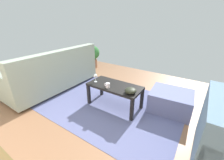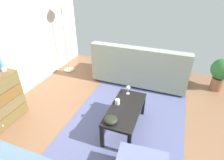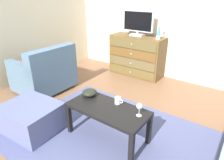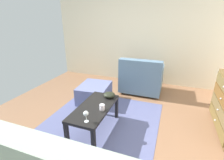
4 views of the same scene
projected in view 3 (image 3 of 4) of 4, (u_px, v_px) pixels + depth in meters
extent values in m
cube|color=brown|center=(110.00, 127.00, 2.73)|extent=(5.21, 4.80, 0.05)
cube|color=beige|center=(176.00, 15.00, 3.79)|extent=(5.21, 0.12, 2.56)
cube|color=beige|center=(2.00, 17.00, 3.47)|extent=(0.12, 4.80, 2.56)
cube|color=slate|center=(113.00, 139.00, 2.46)|extent=(2.60, 1.90, 0.01)
cube|color=brown|center=(137.00, 56.00, 4.26)|extent=(1.14, 0.45, 0.85)
cube|color=brown|center=(131.00, 72.00, 4.21)|extent=(1.08, 0.02, 0.18)
sphere|color=silver|center=(130.00, 72.00, 4.20)|extent=(0.03, 0.03, 0.03)
cube|color=brown|center=(131.00, 63.00, 4.13)|extent=(1.08, 0.02, 0.18)
sphere|color=silver|center=(131.00, 63.00, 4.11)|extent=(0.03, 0.03, 0.03)
cube|color=brown|center=(131.00, 54.00, 4.05)|extent=(1.08, 0.02, 0.18)
sphere|color=silver|center=(131.00, 54.00, 4.03)|extent=(0.03, 0.03, 0.03)
cube|color=brown|center=(132.00, 44.00, 3.97)|extent=(1.08, 0.02, 0.18)
sphere|color=silver|center=(131.00, 45.00, 3.95)|extent=(0.03, 0.03, 0.03)
cube|color=silver|center=(137.00, 35.00, 4.10)|extent=(0.28, 0.18, 0.04)
cylinder|color=silver|center=(138.00, 33.00, 4.09)|extent=(0.04, 0.04, 0.05)
cube|color=silver|center=(138.00, 21.00, 3.99)|extent=(0.67, 0.05, 0.42)
cube|color=black|center=(137.00, 21.00, 3.97)|extent=(0.62, 0.01, 0.37)
cylinder|color=#B7B7BC|center=(158.00, 37.00, 3.78)|extent=(0.09, 0.09, 0.08)
cone|color=#4C8CE5|center=(159.00, 29.00, 3.72)|extent=(0.08, 0.08, 0.22)
cylinder|color=#B7B7BC|center=(160.00, 23.00, 3.67)|extent=(0.04, 0.04, 0.03)
cube|color=black|center=(90.00, 106.00, 2.82)|extent=(0.05, 0.05, 0.40)
cube|color=black|center=(149.00, 130.00, 2.33)|extent=(0.05, 0.05, 0.40)
cube|color=black|center=(69.00, 119.00, 2.52)|extent=(0.05, 0.05, 0.40)
cube|color=black|center=(131.00, 150.00, 2.03)|extent=(0.05, 0.05, 0.40)
cube|color=black|center=(107.00, 109.00, 2.33)|extent=(0.98, 0.47, 0.04)
cylinder|color=silver|center=(139.00, 115.00, 2.17)|extent=(0.06, 0.06, 0.00)
cylinder|color=silver|center=(139.00, 112.00, 2.16)|extent=(0.01, 0.01, 0.09)
sphere|color=silver|center=(139.00, 106.00, 2.13)|extent=(0.07, 0.07, 0.07)
cylinder|color=silver|center=(118.00, 100.00, 2.39)|extent=(0.08, 0.08, 0.08)
torus|color=silver|center=(121.00, 101.00, 2.37)|extent=(0.05, 0.01, 0.05)
ellipsoid|color=black|center=(89.00, 93.00, 2.58)|extent=(0.19, 0.19, 0.09)
cylinder|color=#332319|center=(52.00, 77.00, 4.20)|extent=(0.05, 0.05, 0.05)
cylinder|color=#332319|center=(17.00, 91.00, 3.62)|extent=(0.05, 0.05, 0.05)
cylinder|color=#332319|center=(73.00, 85.00, 3.85)|extent=(0.05, 0.05, 0.05)
cylinder|color=#332319|center=(38.00, 101.00, 3.28)|extent=(0.05, 0.05, 0.05)
cube|color=slate|center=(44.00, 78.00, 3.65)|extent=(0.80, 0.94, 0.37)
cube|color=slate|center=(52.00, 60.00, 3.33)|extent=(0.20, 0.94, 0.42)
cube|color=slate|center=(60.00, 57.00, 3.84)|extent=(0.76, 0.12, 0.20)
cube|color=slate|center=(21.00, 69.00, 3.23)|extent=(0.76, 0.12, 0.20)
cylinder|color=#994F47|center=(28.00, 63.00, 3.59)|extent=(0.16, 0.40, 0.16)
cube|color=slate|center=(32.00, 117.00, 2.59)|extent=(0.75, 0.66, 0.36)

